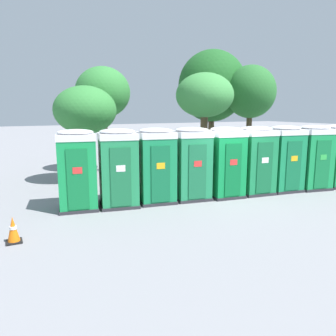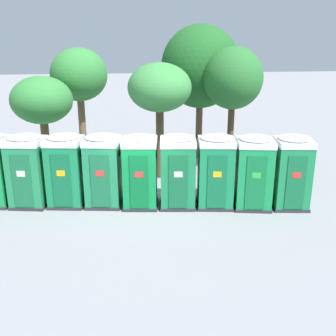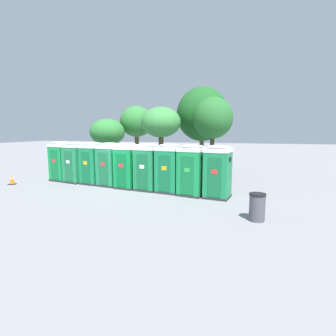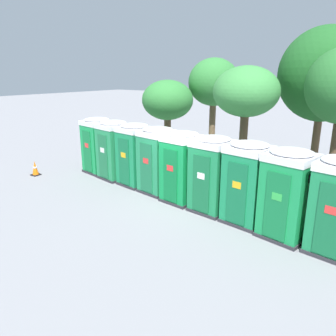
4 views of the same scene
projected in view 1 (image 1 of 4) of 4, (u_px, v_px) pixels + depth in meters
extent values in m
plane|color=gray|center=(222.00, 195.00, 12.20)|extent=(120.00, 120.00, 0.00)
cube|color=#2D2D33|center=(79.00, 207.00, 10.50)|extent=(1.38, 1.39, 0.10)
cube|color=#179448|center=(77.00, 173.00, 10.31)|extent=(1.32, 1.32, 2.10)
cube|color=#117338|center=(78.00, 180.00, 9.77)|extent=(0.62, 0.14, 1.85)
cube|color=red|center=(77.00, 171.00, 9.70)|extent=(0.28, 0.06, 0.20)
cube|color=black|center=(95.00, 150.00, 10.34)|extent=(0.09, 0.36, 0.20)
cube|color=white|center=(75.00, 137.00, 10.10)|extent=(1.36, 1.36, 0.20)
ellipsoid|color=white|center=(75.00, 132.00, 10.08)|extent=(1.29, 1.30, 0.18)
cube|color=#2D2D33|center=(119.00, 204.00, 10.84)|extent=(1.43, 1.41, 0.10)
cube|color=#228A50|center=(118.00, 171.00, 10.64)|extent=(1.36, 1.34, 2.10)
cube|color=#1A6B3E|center=(121.00, 177.00, 10.10)|extent=(0.63, 0.15, 1.85)
cube|color=white|center=(121.00, 169.00, 10.04)|extent=(0.28, 0.06, 0.20)
cube|color=black|center=(136.00, 148.00, 10.68)|extent=(0.09, 0.36, 0.20)
cube|color=white|center=(117.00, 136.00, 10.44)|extent=(1.40, 1.38, 0.20)
ellipsoid|color=white|center=(117.00, 131.00, 10.42)|extent=(1.33, 1.31, 0.18)
cube|color=#2D2D33|center=(156.00, 200.00, 11.30)|extent=(1.39, 1.38, 0.10)
cube|color=#18864D|center=(156.00, 169.00, 11.11)|extent=(1.32, 1.31, 2.10)
cube|color=#12683C|center=(161.00, 174.00, 10.57)|extent=(0.63, 0.13, 1.85)
cube|color=yellow|center=(161.00, 166.00, 10.51)|extent=(0.28, 0.05, 0.20)
cube|color=black|center=(172.00, 147.00, 11.15)|extent=(0.08, 0.36, 0.20)
cube|color=white|center=(156.00, 135.00, 10.91)|extent=(1.36, 1.35, 0.20)
ellipsoid|color=white|center=(156.00, 130.00, 10.88)|extent=(1.29, 1.29, 0.18)
cube|color=#2D2D33|center=(191.00, 197.00, 11.71)|extent=(1.38, 1.37, 0.10)
cube|color=#218953|center=(191.00, 167.00, 11.51)|extent=(1.32, 1.31, 2.10)
cube|color=#1A6B41|center=(198.00, 172.00, 10.98)|extent=(0.63, 0.13, 1.85)
cube|color=red|center=(198.00, 164.00, 10.91)|extent=(0.28, 0.05, 0.20)
cube|color=black|center=(207.00, 145.00, 11.56)|extent=(0.08, 0.36, 0.20)
cube|color=white|center=(191.00, 134.00, 11.31)|extent=(1.36, 1.35, 0.20)
ellipsoid|color=white|center=(192.00, 130.00, 11.28)|extent=(1.29, 1.28, 0.18)
cube|color=#2D2D33|center=(224.00, 195.00, 12.03)|extent=(1.32, 1.35, 0.10)
cube|color=#118D43|center=(225.00, 165.00, 11.84)|extent=(1.26, 1.28, 2.10)
cube|color=#0D6E34|center=(233.00, 170.00, 11.31)|extent=(0.61, 0.11, 1.85)
cube|color=red|center=(234.00, 162.00, 11.24)|extent=(0.28, 0.05, 0.20)
cube|color=black|center=(239.00, 144.00, 11.89)|extent=(0.07, 0.36, 0.20)
cube|color=white|center=(226.00, 133.00, 11.64)|extent=(1.30, 1.32, 0.20)
ellipsoid|color=white|center=(226.00, 129.00, 11.61)|extent=(1.23, 1.26, 0.18)
cube|color=#2D2D33|center=(254.00, 192.00, 12.47)|extent=(1.36, 1.35, 0.10)
cube|color=#1A8248|center=(255.00, 163.00, 12.28)|extent=(1.29, 1.28, 2.10)
cube|color=#146538|center=(265.00, 168.00, 11.75)|extent=(0.63, 0.11, 1.85)
cube|color=white|center=(265.00, 160.00, 11.68)|extent=(0.28, 0.05, 0.20)
cube|color=black|center=(269.00, 143.00, 12.34)|extent=(0.07, 0.36, 0.20)
cube|color=white|center=(257.00, 132.00, 12.08)|extent=(1.33, 1.32, 0.20)
ellipsoid|color=white|center=(257.00, 128.00, 12.05)|extent=(1.27, 1.26, 0.18)
cube|color=#2D2D33|center=(282.00, 189.00, 12.90)|extent=(1.39, 1.37, 0.10)
cube|color=#17864D|center=(284.00, 161.00, 12.70)|extent=(1.32, 1.30, 2.10)
cube|color=#12683C|center=(294.00, 166.00, 12.17)|extent=(0.64, 0.13, 1.85)
cube|color=yellow|center=(294.00, 158.00, 12.11)|extent=(0.28, 0.05, 0.20)
cube|color=black|center=(298.00, 142.00, 12.76)|extent=(0.08, 0.36, 0.20)
cube|color=white|center=(285.00, 132.00, 12.50)|extent=(1.36, 1.34, 0.20)
ellipsoid|color=white|center=(286.00, 128.00, 12.48)|extent=(1.30, 1.28, 0.18)
cube|color=#2D2D33|center=(310.00, 187.00, 13.22)|extent=(1.44, 1.41, 0.10)
cube|color=#18924A|center=(312.00, 160.00, 13.03)|extent=(1.37, 1.35, 2.10)
cube|color=#13723A|center=(323.00, 164.00, 12.48)|extent=(0.64, 0.15, 1.85)
cube|color=green|center=(324.00, 157.00, 12.42)|extent=(0.28, 0.06, 0.20)
cube|color=black|center=(326.00, 141.00, 13.06)|extent=(0.09, 0.36, 0.20)
cube|color=white|center=(314.00, 131.00, 12.82)|extent=(1.42, 1.39, 0.20)
ellipsoid|color=white|center=(315.00, 127.00, 12.80)|extent=(1.35, 1.32, 0.18)
cube|color=#2D2D33|center=(334.00, 184.00, 13.67)|extent=(1.35, 1.36, 0.10)
cylinder|color=brown|center=(87.00, 153.00, 14.17)|extent=(0.36, 0.36, 2.56)
ellipsoid|color=#337F38|center=(85.00, 110.00, 13.84)|extent=(2.63, 2.63, 2.03)
cylinder|color=brown|center=(211.00, 136.00, 18.13)|extent=(0.32, 0.32, 3.34)
ellipsoid|color=#1E5B23|center=(212.00, 86.00, 17.65)|extent=(3.64, 3.64, 3.80)
cylinder|color=#4C3826|center=(248.00, 139.00, 16.89)|extent=(0.28, 0.28, 3.30)
ellipsoid|color=#286B2D|center=(250.00, 92.00, 16.48)|extent=(2.53, 2.53, 2.63)
cylinder|color=brown|center=(204.00, 144.00, 14.82)|extent=(0.33, 0.33, 3.23)
ellipsoid|color=#3D8C42|center=(205.00, 95.00, 14.44)|extent=(2.56, 2.56, 1.95)
cylinder|color=brown|center=(104.00, 139.00, 16.73)|extent=(0.35, 0.35, 3.29)
ellipsoid|color=#337F38|center=(103.00, 92.00, 16.32)|extent=(2.72, 2.72, 2.52)
cube|color=black|center=(14.00, 242.00, 7.83)|extent=(0.36, 0.36, 0.04)
cone|color=orange|center=(13.00, 229.00, 7.77)|extent=(0.28, 0.28, 0.60)
cylinder|color=white|center=(13.00, 228.00, 7.76)|extent=(0.17, 0.17, 0.07)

